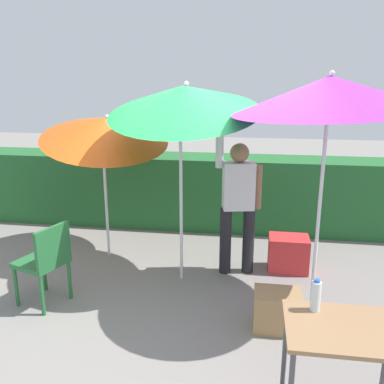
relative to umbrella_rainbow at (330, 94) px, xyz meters
The scene contains 11 objects.
ground_plane 2.55m from the umbrella_rainbow, behind, with size 24.00×24.00×0.00m, color gray.
hedge_row 3.07m from the umbrella_rainbow, 120.52° to the left, with size 8.00×0.70×1.13m, color #23602D.
umbrella_rainbow is the anchor object (origin of this frame).
umbrella_orange 1.49m from the umbrella_rainbow, 164.04° to the left, with size 1.68×1.69×2.45m.
umbrella_yellow 2.74m from the umbrella_rainbow, 159.47° to the left, with size 1.67×1.62×2.10m.
person_vendor 1.64m from the umbrella_rainbow, 140.86° to the left, with size 0.56×0.29×1.88m.
chair_plastic 3.24m from the umbrella_rainbow, behind, with size 0.56×0.56×0.89m.
cooler_box 2.14m from the umbrella_rainbow, 103.53° to the left, with size 0.48×0.35×0.44m, color red.
crate_cardboard 2.08m from the umbrella_rainbow, 129.77° to the right, with size 0.45×0.33×0.38m, color #9E7A4C.
folding_table 2.17m from the umbrella_rainbow, 90.54° to the right, with size 0.80×0.60×0.76m.
bottle_water 1.90m from the umbrella_rainbow, 98.26° to the right, with size 0.07×0.07×0.24m.
Camera 1 is at (0.66, -4.09, 2.36)m, focal length 39.17 mm.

